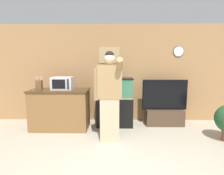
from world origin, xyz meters
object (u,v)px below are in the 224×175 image
at_px(counter_island, 60,109).
at_px(tv_on_stand, 164,112).
at_px(microwave, 63,83).
at_px(aquarium_on_stand, 115,102).
at_px(knife_block, 39,85).
at_px(person_standing, 109,95).

bearing_deg(counter_island, tv_on_stand, 6.65).
height_order(microwave, tv_on_stand, microwave).
bearing_deg(tv_on_stand, aquarium_on_stand, -176.14).
height_order(microwave, knife_block, knife_block).
distance_m(knife_block, aquarium_on_stand, 1.87).
distance_m(aquarium_on_stand, person_standing, 0.95).
xyz_separation_m(aquarium_on_stand, person_standing, (-0.11, -0.89, 0.33)).
bearing_deg(knife_block, aquarium_on_stand, 6.55).
xyz_separation_m(knife_block, person_standing, (1.68, -0.68, -0.13)).
relative_size(knife_block, person_standing, 0.18).
bearing_deg(knife_block, counter_island, -1.03).
height_order(microwave, aquarium_on_stand, microwave).
bearing_deg(person_standing, counter_island, 150.76).
relative_size(microwave, aquarium_on_stand, 0.40).
bearing_deg(microwave, aquarium_on_stand, 8.50).
relative_size(tv_on_stand, person_standing, 0.65).
distance_m(microwave, aquarium_on_stand, 1.35).
distance_m(counter_island, tv_on_stand, 2.60).
height_order(counter_island, tv_on_stand, tv_on_stand).
bearing_deg(counter_island, aquarium_on_stand, 9.33).
height_order(microwave, person_standing, person_standing).
xyz_separation_m(microwave, person_standing, (1.13, -0.70, -0.16)).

